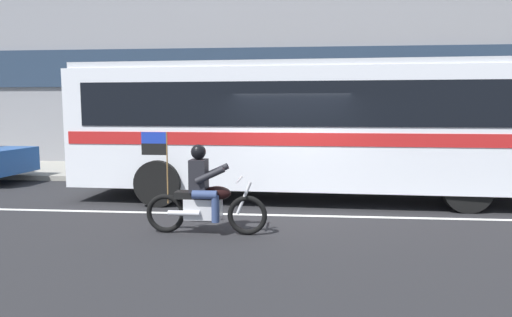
{
  "coord_description": "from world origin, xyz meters",
  "views": [
    {
      "loc": [
        0.09,
        -9.44,
        2.15
      ],
      "look_at": [
        -0.72,
        -0.32,
        1.14
      ],
      "focal_mm": 30.83,
      "sensor_mm": 36.0,
      "label": 1
    }
  ],
  "objects": [
    {
      "name": "transit_bus",
      "position": [
        0.58,
        1.19,
        1.88
      ],
      "size": [
        11.47,
        3.0,
        3.22
      ],
      "color": "silver",
      "rests_on": "ground_plane"
    },
    {
      "name": "fire_hydrant",
      "position": [
        -4.16,
        3.91,
        0.52
      ],
      "size": [
        0.22,
        0.3,
        0.75
      ],
      "color": "gold",
      "rests_on": "sidewalk_curb"
    },
    {
      "name": "motorcycle_with_rider",
      "position": [
        -1.46,
        -2.06,
        0.67
      ],
      "size": [
        2.2,
        0.64,
        1.78
      ],
      "color": "black",
      "rests_on": "ground_plane"
    },
    {
      "name": "office_building_facade",
      "position": [
        0.0,
        7.39,
        5.34
      ],
      "size": [
        28.0,
        0.89,
        10.66
      ],
      "color": "gray",
      "rests_on": "ground_plane"
    },
    {
      "name": "sidewalk_curb",
      "position": [
        0.0,
        5.1,
        0.07
      ],
      "size": [
        28.0,
        3.8,
        0.15
      ],
      "primitive_type": "cube",
      "color": "gray",
      "rests_on": "ground_plane"
    },
    {
      "name": "lane_center_stripe",
      "position": [
        0.0,
        -0.6,
        0.0
      ],
      "size": [
        26.6,
        0.14,
        0.01
      ],
      "primitive_type": "cube",
      "color": "silver",
      "rests_on": "ground_plane"
    },
    {
      "name": "ground_plane",
      "position": [
        0.0,
        0.0,
        0.0
      ],
      "size": [
        60.0,
        60.0,
        0.0
      ],
      "primitive_type": "plane",
      "color": "black"
    }
  ]
}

